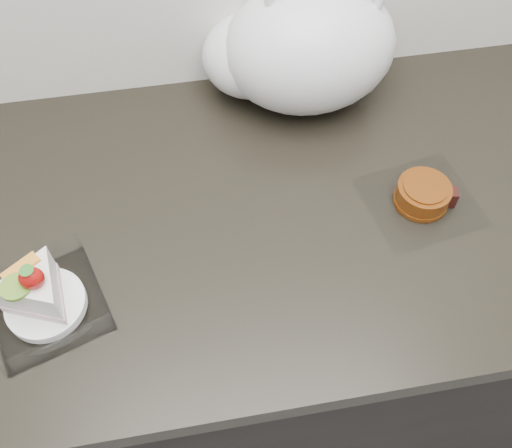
% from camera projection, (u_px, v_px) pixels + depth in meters
% --- Properties ---
extents(counter, '(2.04, 0.64, 0.90)m').
position_uv_depth(counter, '(254.00, 327.00, 1.27)').
color(counter, black).
rests_on(counter, ground).
extents(cake_tray, '(0.19, 0.19, 0.12)m').
position_uv_depth(cake_tray, '(42.00, 298.00, 0.77)').
color(cake_tray, white).
rests_on(cake_tray, counter).
extents(mooncake_wrap, '(0.19, 0.18, 0.04)m').
position_uv_depth(mooncake_wrap, '(423.00, 196.00, 0.89)').
color(mooncake_wrap, white).
rests_on(mooncake_wrap, counter).
extents(plastic_bag, '(0.34, 0.25, 0.27)m').
position_uv_depth(plastic_bag, '(298.00, 49.00, 0.96)').
color(plastic_bag, white).
rests_on(plastic_bag, counter).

